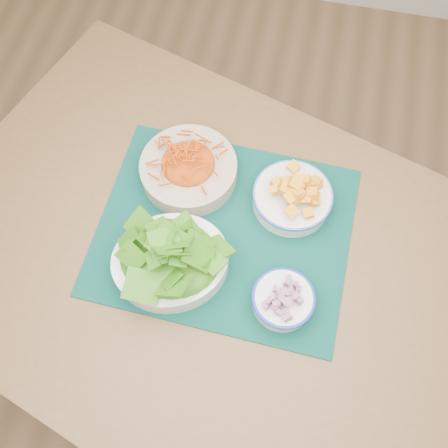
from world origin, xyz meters
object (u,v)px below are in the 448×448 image
table (226,278)px  onion_bowl (283,299)px  placemat (224,230)px  lettuce_bowl (170,257)px  squash_bowl (293,194)px  carrot_bowl (188,167)px

table → onion_bowl: (0.13, -0.06, 0.12)m
placemat → lettuce_bowl: 0.15m
placemat → onion_bowl: onion_bowl is taller
table → squash_bowl: (0.11, 0.17, 0.13)m
placemat → onion_bowl: bearing=-40.5°
placemat → table: bearing=-72.5°
table → carrot_bowl: carrot_bowl is taller
placemat → carrot_bowl: bearing=134.0°
carrot_bowl → lettuce_bowl: lettuce_bowl is taller
table → squash_bowl: size_ratio=7.76×
placemat → squash_bowl: squash_bowl is taller
lettuce_bowl → table: bearing=-7.2°
squash_bowl → placemat: bearing=-143.9°
squash_bowl → onion_bowl: (0.02, -0.23, -0.01)m
table → onion_bowl: bearing=-7.3°
placemat → carrot_bowl: size_ratio=2.01×
onion_bowl → table: bearing=154.7°
lettuce_bowl → squash_bowl: bearing=19.7°
placemat → lettuce_bowl: bearing=-127.8°
carrot_bowl → onion_bowl: size_ratio=2.03×
squash_bowl → onion_bowl: 0.24m
table → placemat: bearing=123.6°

